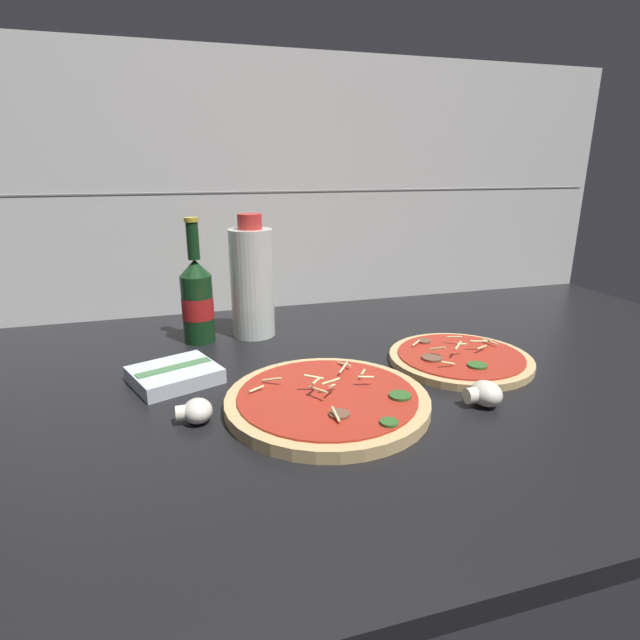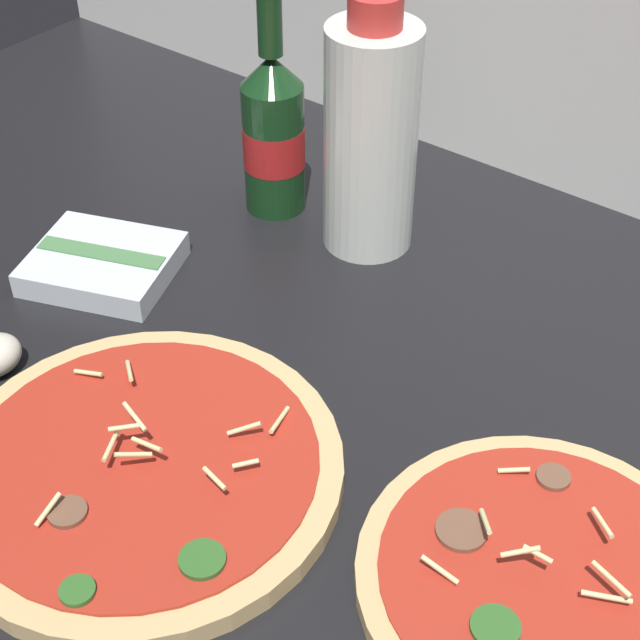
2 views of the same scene
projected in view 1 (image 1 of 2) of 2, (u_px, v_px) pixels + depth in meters
The scene contains 9 objects.
counter_slab at pixel (378, 379), 84.28cm from camera, with size 160.00×90.00×2.50cm.
tile_backsplash at pixel (307, 191), 117.34cm from camera, with size 160.00×1.13×60.00cm.
pizza_near at pixel (328, 401), 71.70cm from camera, with size 29.38×29.38×4.85cm.
pizza_far at pixel (460, 359), 87.76cm from camera, with size 24.80×24.80×4.32cm.
beer_bottle at pixel (197, 299), 96.50cm from camera, with size 6.13×6.13×24.18cm.
oil_bottle at pixel (252, 281), 99.36cm from camera, with size 8.61×8.61×24.48cm.
mushroom_left at pixel (196, 411), 67.39cm from camera, with size 4.88×4.64×3.25cm.
mushroom_right at pixel (484, 394), 72.09cm from camera, with size 5.41×5.15×3.60cm.
dish_towel at pixel (175, 375), 80.04cm from camera, with size 15.83×14.84×2.56cm.
Camera 1 is at (-31.50, -71.43, 35.97)cm, focal length 28.00 mm.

